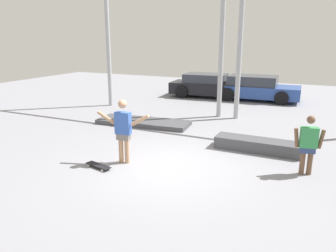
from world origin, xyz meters
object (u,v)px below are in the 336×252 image
object	(u,v)px
bystander	(308,143)
parked_car_blue	(255,88)
skateboard	(98,165)
grind_box	(258,145)
skateboarder	(123,128)
parked_car_black	(207,86)
manual_pad	(143,122)

from	to	relation	value
bystander	parked_car_blue	bearing A→B (deg)	-83.96
parked_car_blue	bystander	bearing A→B (deg)	-74.49
skateboard	grind_box	xyz separation A→B (m)	(3.53, 3.10, 0.12)
skateboarder	bystander	size ratio (longest dim) A/B	1.16
skateboarder	bystander	distance (m)	4.67
parked_car_black	bystander	bearing A→B (deg)	-63.13
skateboarder	grind_box	size ratio (longest dim) A/B	0.68
skateboard	bystander	xyz separation A→B (m)	(4.91, 1.86, 0.74)
skateboarder	parked_car_blue	world-z (taller)	skateboarder
parked_car_blue	bystander	distance (m)	9.97
grind_box	bystander	distance (m)	1.96
skateboarder	manual_pad	bearing A→B (deg)	104.43
skateboarder	skateboard	distance (m)	1.17
grind_box	parked_car_black	bearing A→B (deg)	118.11
parked_car_blue	bystander	xyz separation A→B (m)	(3.09, -9.48, 0.17)
skateboarder	parked_car_black	size ratio (longest dim) A/B	0.41
skateboard	parked_car_blue	size ratio (longest dim) A/B	0.18
manual_pad	skateboarder	bearing A→B (deg)	-68.07
manual_pad	skateboard	bearing A→B (deg)	-75.89
skateboard	grind_box	bearing A→B (deg)	54.39
parked_car_blue	skateboard	bearing A→B (deg)	-101.64
skateboarder	skateboard	bearing A→B (deg)	-131.19
parked_car_black	bystander	distance (m)	10.88
parked_car_blue	skateboarder	bearing A→B (deg)	-100.01
parked_car_black	parked_car_blue	xyz separation A→B (m)	(2.59, 0.20, -0.00)
skateboarder	grind_box	distance (m)	4.07
skateboarder	manual_pad	distance (m)	4.11
grind_box	bystander	bearing A→B (deg)	-41.93
grind_box	parked_car_black	world-z (taller)	parked_car_black
skateboard	parked_car_blue	world-z (taller)	parked_car_blue
parked_car_black	parked_car_blue	distance (m)	2.60
skateboard	manual_pad	world-z (taller)	manual_pad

